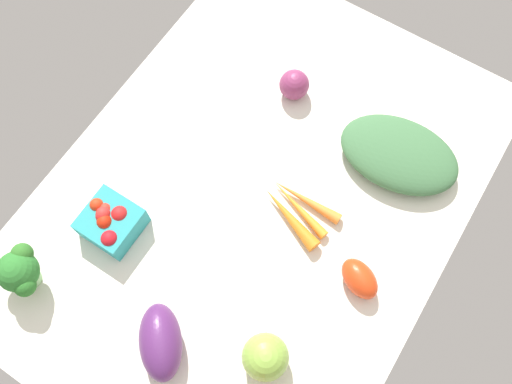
% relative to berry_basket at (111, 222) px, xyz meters
% --- Properties ---
extents(tablecloth, '(1.04, 0.76, 0.02)m').
position_rel_berry_basket_xyz_m(tablecloth, '(0.20, -0.20, -0.04)').
color(tablecloth, silver).
rests_on(tablecloth, ground).
extents(berry_basket, '(0.10, 0.10, 0.07)m').
position_rel_berry_basket_xyz_m(berry_basket, '(0.00, 0.00, 0.00)').
color(berry_basket, teal).
rests_on(berry_basket, tablecloth).
extents(red_onion_center, '(0.06, 0.06, 0.06)m').
position_rel_berry_basket_xyz_m(red_onion_center, '(0.45, -0.14, -0.00)').
color(red_onion_center, '#86325D').
rests_on(red_onion_center, tablecloth).
extents(eggplant, '(0.15, 0.14, 0.07)m').
position_rel_berry_basket_xyz_m(eggplant, '(-0.13, -0.21, 0.00)').
color(eggplant, '#562661').
rests_on(eggplant, tablecloth).
extents(heirloom_tomato_green, '(0.08, 0.08, 0.08)m').
position_rel_berry_basket_xyz_m(heirloom_tomato_green, '(-0.05, -0.38, 0.01)').
color(heirloom_tomato_green, '#86B342').
rests_on(heirloom_tomato_green, tablecloth).
extents(carrot_bunch, '(0.10, 0.16, 0.03)m').
position_rel_berry_basket_xyz_m(carrot_bunch, '(0.22, -0.28, -0.02)').
color(carrot_bunch, orange).
rests_on(carrot_bunch, tablecloth).
extents(broccoli_head, '(0.09, 0.09, 0.10)m').
position_rel_berry_basket_xyz_m(broccoli_head, '(-0.17, 0.07, 0.03)').
color(broccoli_head, '#94CA86').
rests_on(broccoli_head, tablecloth).
extents(leafy_greens_clump, '(0.19, 0.26, 0.06)m').
position_rel_berry_basket_xyz_m(leafy_greens_clump, '(0.42, -0.40, -0.01)').
color(leafy_greens_clump, '#3E6E43').
rests_on(leafy_greens_clump, tablecloth).
extents(roma_tomato, '(0.08, 0.10, 0.05)m').
position_rel_berry_basket_xyz_m(roma_tomato, '(0.16, -0.45, -0.01)').
color(roma_tomato, red).
rests_on(roma_tomato, tablecloth).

